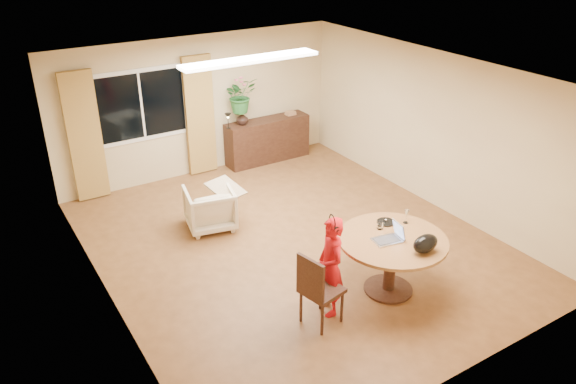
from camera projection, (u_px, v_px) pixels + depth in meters
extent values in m
plane|color=brown|center=(293.00, 243.00, 8.56)|extent=(6.50, 6.50, 0.00)
plane|color=white|center=(294.00, 75.00, 7.40)|extent=(6.50, 6.50, 0.00)
plane|color=tan|center=(200.00, 106.00, 10.45)|extent=(5.50, 0.00, 5.50)
plane|color=tan|center=(99.00, 214.00, 6.67)|extent=(0.00, 6.50, 6.50)
plane|color=tan|center=(433.00, 130.00, 9.29)|extent=(0.00, 6.50, 6.50)
cube|color=white|center=(141.00, 105.00, 9.82)|extent=(1.70, 0.02, 1.30)
cube|color=black|center=(142.00, 106.00, 9.82)|extent=(1.55, 0.01, 1.15)
cube|color=white|center=(142.00, 106.00, 9.81)|extent=(0.04, 0.01, 1.15)
cube|color=olive|center=(85.00, 137.00, 9.42)|extent=(0.55, 0.08, 2.25)
cube|color=olive|center=(200.00, 116.00, 10.42)|extent=(0.55, 0.08, 2.25)
cube|color=white|center=(250.00, 60.00, 8.33)|extent=(2.20, 0.35, 0.05)
cylinder|color=brown|center=(393.00, 240.00, 7.15)|extent=(1.40, 1.40, 0.04)
cylinder|color=black|center=(390.00, 266.00, 7.33)|extent=(0.15, 0.15, 0.76)
cylinder|color=black|center=(388.00, 289.00, 7.49)|extent=(0.65, 0.65, 0.03)
imported|color=red|center=(330.00, 267.00, 6.82)|extent=(0.54, 0.41, 1.31)
imported|color=beige|center=(210.00, 208.00, 8.86)|extent=(0.86, 0.88, 0.68)
cube|color=black|center=(267.00, 140.00, 11.27)|extent=(1.74, 0.42, 0.87)
imported|color=black|center=(242.00, 118.00, 10.76)|extent=(0.30, 0.30, 0.25)
imported|color=#2C6626|center=(240.00, 95.00, 10.55)|extent=(0.65, 0.58, 0.66)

